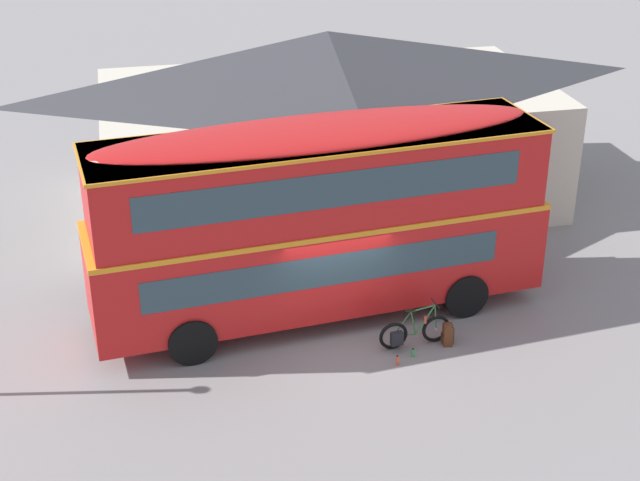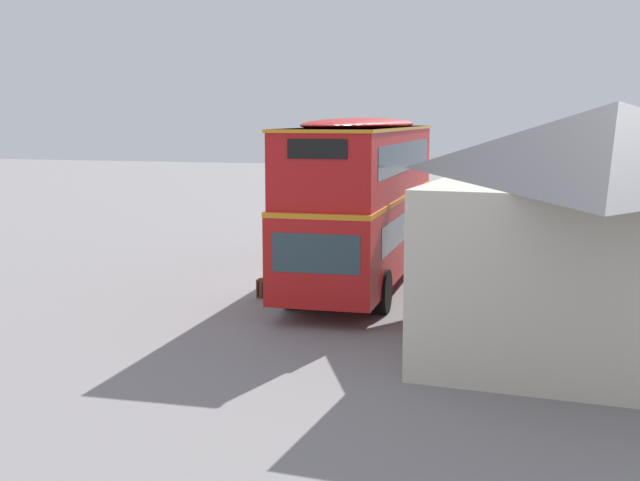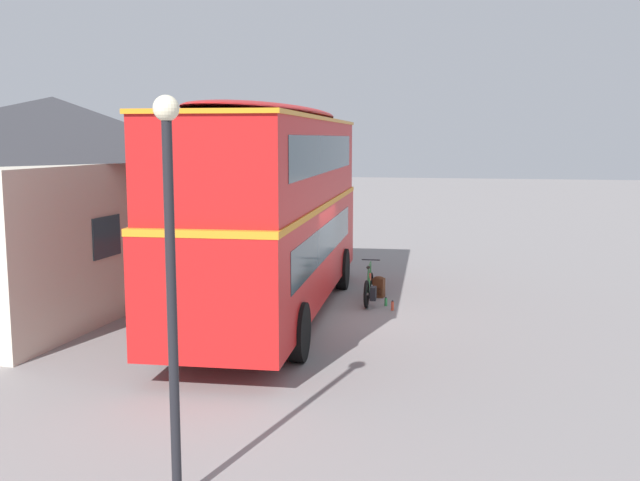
% 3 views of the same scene
% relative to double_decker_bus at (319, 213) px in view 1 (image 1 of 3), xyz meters
% --- Properties ---
extents(ground_plane, '(120.00, 120.00, 0.00)m').
position_rel_double_decker_bus_xyz_m(ground_plane, '(0.11, -1.23, -2.64)').
color(ground_plane, gray).
extents(double_decker_bus, '(10.76, 3.01, 4.79)m').
position_rel_double_decker_bus_xyz_m(double_decker_bus, '(0.00, 0.00, 0.00)').
color(double_decker_bus, black).
rests_on(double_decker_bus, ground).
extents(touring_bicycle, '(1.72, 0.49, 1.03)m').
position_rel_double_decker_bus_xyz_m(touring_bicycle, '(1.66, -1.99, -2.27)').
color(touring_bicycle, black).
rests_on(touring_bicycle, ground).
extents(backpack_on_ground, '(0.31, 0.32, 0.55)m').
position_rel_double_decker_bus_xyz_m(backpack_on_ground, '(2.46, -2.14, -2.36)').
color(backpack_on_ground, '#592D19').
rests_on(backpack_on_ground, ground).
extents(water_bottle_green_metal, '(0.07, 0.07, 0.22)m').
position_rel_double_decker_bus_xyz_m(water_bottle_green_metal, '(1.51, -2.43, -2.54)').
color(water_bottle_green_metal, green).
rests_on(water_bottle_green_metal, ground).
extents(water_bottle_red_squeeze, '(0.07, 0.07, 0.24)m').
position_rel_double_decker_bus_xyz_m(water_bottle_red_squeeze, '(1.08, -2.63, -2.53)').
color(water_bottle_red_squeeze, '#D84C33').
rests_on(water_bottle_red_squeeze, ground).
extents(pub_building, '(13.85, 7.93, 5.17)m').
position_rel_double_decker_bus_xyz_m(pub_building, '(2.08, 6.63, -0.01)').
color(pub_building, beige).
rests_on(pub_building, ground).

